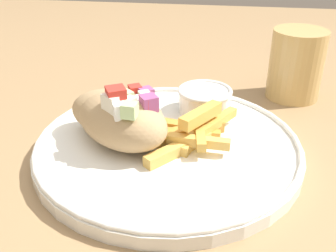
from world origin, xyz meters
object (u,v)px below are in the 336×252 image
object	(u,v)px
fries_pile	(192,132)
water_glass	(296,68)
sauce_ramekin	(203,99)
plate	(168,146)
pita_sandwich_far	(117,113)
pita_sandwich_near	(122,120)

from	to	relation	value
fries_pile	water_glass	world-z (taller)	water_glass
fries_pile	water_glass	bearing A→B (deg)	52.95
fries_pile	sauce_ramekin	world-z (taller)	fries_pile
fries_pile	plate	bearing A→B (deg)	-164.29
fries_pile	sauce_ramekin	bearing A→B (deg)	84.80
pita_sandwich_far	sauce_ramekin	size ratio (longest dim) A/B	1.75
fries_pile	pita_sandwich_near	bearing A→B (deg)	-166.46
sauce_ramekin	plate	bearing A→B (deg)	-111.62
plate	fries_pile	bearing A→B (deg)	15.71
pita_sandwich_near	fries_pile	xyz separation A→B (m)	(0.07, 0.02, -0.02)
pita_sandwich_near	pita_sandwich_far	world-z (taller)	pita_sandwich_near
pita_sandwich_near	water_glass	size ratio (longest dim) A/B	1.38
plate	pita_sandwich_near	distance (m)	0.06
pita_sandwich_far	sauce_ramekin	bearing A→B (deg)	49.89
plate	pita_sandwich_far	xyz separation A→B (m)	(-0.06, 0.01, 0.03)
pita_sandwich_near	pita_sandwich_far	xyz separation A→B (m)	(-0.01, 0.02, -0.00)
plate	fries_pile	distance (m)	0.03
fries_pile	water_glass	xyz separation A→B (m)	(0.13, 0.17, 0.02)
pita_sandwich_far	fries_pile	xyz separation A→B (m)	(0.08, -0.00, -0.02)
pita_sandwich_near	pita_sandwich_far	bearing A→B (deg)	151.89
pita_sandwich_near	fries_pile	world-z (taller)	pita_sandwich_near
sauce_ramekin	water_glass	bearing A→B (deg)	38.61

